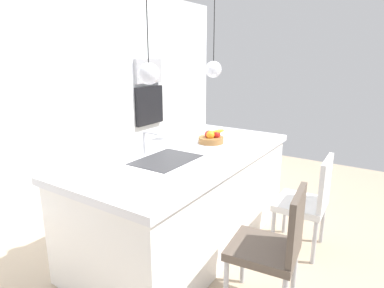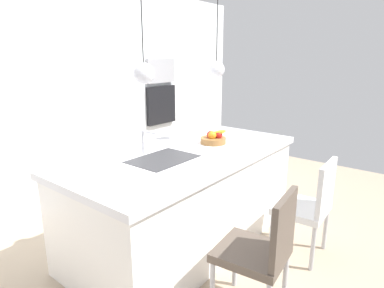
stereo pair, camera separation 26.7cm
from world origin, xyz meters
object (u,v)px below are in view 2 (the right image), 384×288
fruit_bowl (214,138)px  oven (161,105)px  microwave (160,71)px  chair_near (261,248)px  chair_middle (309,204)px

fruit_bowl → oven: 1.87m
microwave → oven: bearing=0.0°
oven → chair_near: (-1.75, -2.59, -0.52)m
chair_near → chair_middle: bearing=0.1°
fruit_bowl → chair_near: 1.35m
microwave → chair_near: size_ratio=0.59×
chair_near → fruit_bowl: bearing=49.7°
fruit_bowl → oven: (0.93, 1.62, 0.08)m
chair_near → microwave: bearing=55.9°
microwave → chair_near: microwave is taller
fruit_bowl → chair_near: fruit_bowl is taller
chair_near → chair_middle: 0.91m
microwave → chair_near: bearing=-124.1°
chair_near → chair_middle: (0.91, 0.00, -0.01)m
oven → chair_near: 3.17m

